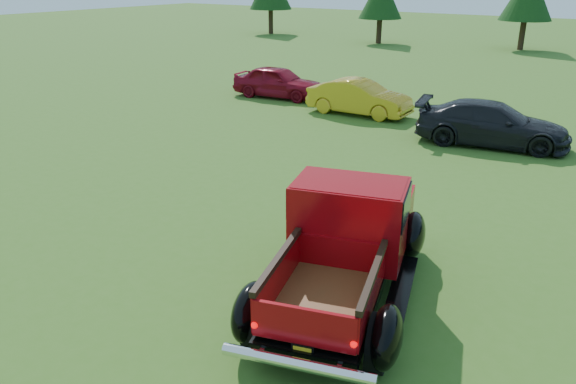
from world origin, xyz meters
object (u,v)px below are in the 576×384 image
(pickup_truck, at_px, (348,237))
(show_car_grey, at_px, (492,124))
(show_car_yellow, at_px, (359,97))
(show_car_red, at_px, (278,82))

(pickup_truck, distance_m, show_car_grey, 9.23)
(show_car_grey, bearing_deg, show_car_yellow, 65.92)
(pickup_truck, xyz_separation_m, show_car_grey, (-0.36, 9.22, -0.22))
(show_car_grey, bearing_deg, pickup_truck, 171.24)
(pickup_truck, relative_size, show_car_red, 1.40)
(pickup_truck, bearing_deg, show_car_grey, 75.73)
(show_car_red, relative_size, show_car_grey, 0.85)
(show_car_yellow, height_order, show_car_grey, show_car_grey)
(pickup_truck, distance_m, show_car_yellow, 11.60)
(show_car_yellow, bearing_deg, show_car_red, 77.57)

